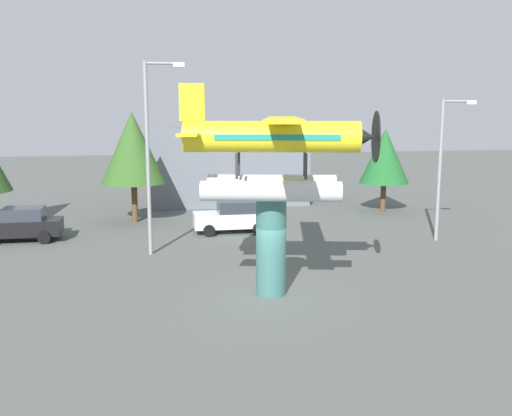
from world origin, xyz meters
name	(u,v)px	position (x,y,z in m)	size (l,w,h in m)	color
ground_plane	(271,294)	(0.00, 0.00, 0.00)	(140.00, 140.00, 0.00)	#515651
display_pedestal	(271,246)	(0.00, 0.00, 1.81)	(1.10, 1.10, 3.62)	#386B66
floatplane_monument	(275,150)	(0.13, -0.03, 5.29)	(7.16, 10.38, 4.00)	silver
car_near_black	(20,224)	(-10.96, 10.84, 0.88)	(4.20, 2.02, 1.76)	black
car_mid_white	(233,217)	(0.17, 10.98, 0.88)	(4.20, 2.02, 1.76)	white
streetlight_primary	(151,146)	(-4.17, 6.79, 5.09)	(1.84, 0.28, 8.87)	gray
streetlight_secondary	(444,159)	(10.53, 7.05, 4.25)	(1.84, 0.28, 7.25)	gray
storefront_building	(224,164)	(1.15, 22.00, 2.76)	(11.39, 6.44, 5.52)	slate
tree_east	(133,148)	(-5.25, 15.06, 4.50)	(3.85, 3.85, 6.66)	brown
tree_center_back	(385,156)	(11.08, 15.81, 3.71)	(3.26, 3.26, 5.55)	brown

